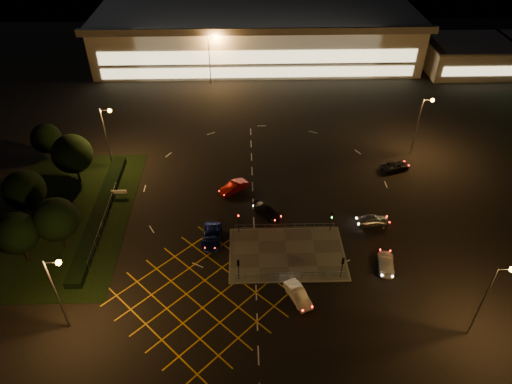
{
  "coord_description": "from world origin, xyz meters",
  "views": [
    {
      "loc": [
        -2.95,
        -41.94,
        41.13
      ],
      "look_at": [
        -1.59,
        8.13,
        2.0
      ],
      "focal_mm": 32.0,
      "sensor_mm": 36.0,
      "label": 1
    }
  ],
  "objects_px": {
    "car_far_dkgrey": "(267,211)",
    "car_circ_red": "(234,187)",
    "car_left_blue": "(212,236)",
    "signal_nw": "(239,219)",
    "signal_sw": "(238,266)",
    "car_approach_white": "(386,263)",
    "car_east_grey": "(395,166)",
    "signal_se": "(343,264)",
    "signal_ne": "(332,218)",
    "car_right_silver": "(373,220)",
    "car_queue_white": "(298,295)"
  },
  "relations": [
    {
      "from": "car_far_dkgrey",
      "to": "car_circ_red",
      "type": "height_order",
      "value": "car_circ_red"
    },
    {
      "from": "car_circ_red",
      "to": "car_far_dkgrey",
      "type": "bearing_deg",
      "value": 2.95
    },
    {
      "from": "signal_nw",
      "to": "car_left_blue",
      "type": "height_order",
      "value": "signal_nw"
    },
    {
      "from": "car_left_blue",
      "to": "car_east_grey",
      "type": "height_order",
      "value": "car_left_blue"
    },
    {
      "from": "car_right_silver",
      "to": "car_approach_white",
      "type": "relative_size",
      "value": 0.94
    },
    {
      "from": "signal_se",
      "to": "signal_ne",
      "type": "bearing_deg",
      "value": -90.0
    },
    {
      "from": "signal_se",
      "to": "car_east_grey",
      "type": "xyz_separation_m",
      "value": [
        12.29,
        21.85,
        -1.73
      ]
    },
    {
      "from": "signal_sw",
      "to": "car_left_blue",
      "type": "distance_m",
      "value": 7.73
    },
    {
      "from": "signal_se",
      "to": "car_queue_white",
      "type": "relative_size",
      "value": 0.72
    },
    {
      "from": "signal_se",
      "to": "signal_ne",
      "type": "height_order",
      "value": "same"
    },
    {
      "from": "car_circ_red",
      "to": "car_right_silver",
      "type": "bearing_deg",
      "value": 29.73
    },
    {
      "from": "signal_sw",
      "to": "car_far_dkgrey",
      "type": "distance_m",
      "value": 12.33
    },
    {
      "from": "car_queue_white",
      "to": "car_circ_red",
      "type": "height_order",
      "value": "car_circ_red"
    },
    {
      "from": "car_east_grey",
      "to": "car_approach_white",
      "type": "relative_size",
      "value": 1.04
    },
    {
      "from": "car_circ_red",
      "to": "car_east_grey",
      "type": "bearing_deg",
      "value": 63.04
    },
    {
      "from": "car_circ_red",
      "to": "signal_se",
      "type": "bearing_deg",
      "value": -0.93
    },
    {
      "from": "car_left_blue",
      "to": "signal_nw",
      "type": "bearing_deg",
      "value": 22.73
    },
    {
      "from": "signal_sw",
      "to": "car_queue_white",
      "type": "distance_m",
      "value": 7.48
    },
    {
      "from": "signal_ne",
      "to": "car_far_dkgrey",
      "type": "bearing_deg",
      "value": 156.18
    },
    {
      "from": "signal_ne",
      "to": "car_right_silver",
      "type": "distance_m",
      "value": 6.28
    },
    {
      "from": "car_right_silver",
      "to": "signal_se",
      "type": "bearing_deg",
      "value": 145.32
    },
    {
      "from": "car_right_silver",
      "to": "car_circ_red",
      "type": "xyz_separation_m",
      "value": [
        -18.72,
        7.69,
        0.03
      ]
    },
    {
      "from": "car_queue_white",
      "to": "car_right_silver",
      "type": "xyz_separation_m",
      "value": [
        11.27,
        12.3,
        -0.01
      ]
    },
    {
      "from": "signal_ne",
      "to": "car_east_grey",
      "type": "relative_size",
      "value": 0.68
    },
    {
      "from": "car_queue_white",
      "to": "car_left_blue",
      "type": "xyz_separation_m",
      "value": [
        -10.15,
        9.7,
        -0.01
      ]
    },
    {
      "from": "car_far_dkgrey",
      "to": "car_east_grey",
      "type": "relative_size",
      "value": 0.96
    },
    {
      "from": "signal_ne",
      "to": "car_far_dkgrey",
      "type": "relative_size",
      "value": 0.72
    },
    {
      "from": "signal_nw",
      "to": "car_east_grey",
      "type": "relative_size",
      "value": 0.68
    },
    {
      "from": "car_approach_white",
      "to": "car_east_grey",
      "type": "bearing_deg",
      "value": -96.97
    },
    {
      "from": "signal_sw",
      "to": "car_far_dkgrey",
      "type": "bearing_deg",
      "value": -108.53
    },
    {
      "from": "car_circ_red",
      "to": "car_east_grey",
      "type": "relative_size",
      "value": 0.97
    },
    {
      "from": "signal_nw",
      "to": "car_circ_red",
      "type": "distance_m",
      "value": 9.17
    },
    {
      "from": "signal_nw",
      "to": "car_approach_white",
      "type": "relative_size",
      "value": 0.71
    },
    {
      "from": "signal_ne",
      "to": "car_right_silver",
      "type": "bearing_deg",
      "value": 12.41
    },
    {
      "from": "car_left_blue",
      "to": "car_east_grey",
      "type": "bearing_deg",
      "value": 31.08
    },
    {
      "from": "signal_sw",
      "to": "car_approach_white",
      "type": "distance_m",
      "value": 17.92
    },
    {
      "from": "signal_sw",
      "to": "car_approach_white",
      "type": "xyz_separation_m",
      "value": [
        17.77,
        1.58,
        -1.72
      ]
    },
    {
      "from": "signal_nw",
      "to": "car_approach_white",
      "type": "height_order",
      "value": "signal_nw"
    },
    {
      "from": "car_left_blue",
      "to": "car_approach_white",
      "type": "height_order",
      "value": "car_left_blue"
    },
    {
      "from": "signal_sw",
      "to": "signal_ne",
      "type": "height_order",
      "value": "same"
    },
    {
      "from": "car_approach_white",
      "to": "car_queue_white",
      "type": "bearing_deg",
      "value": 33.26
    },
    {
      "from": "signal_se",
      "to": "car_circ_red",
      "type": "bearing_deg",
      "value": -52.98
    },
    {
      "from": "signal_nw",
      "to": "car_left_blue",
      "type": "bearing_deg",
      "value": -159.76
    },
    {
      "from": "car_right_silver",
      "to": "car_approach_white",
      "type": "bearing_deg",
      "value": 176.69
    },
    {
      "from": "car_far_dkgrey",
      "to": "car_approach_white",
      "type": "bearing_deg",
      "value": -77.35
    },
    {
      "from": "signal_se",
      "to": "car_far_dkgrey",
      "type": "bearing_deg",
      "value": -54.94
    },
    {
      "from": "car_left_blue",
      "to": "car_approach_white",
      "type": "xyz_separation_m",
      "value": [
        21.27,
        -5.12,
        -0.07
      ]
    },
    {
      "from": "signal_nw",
      "to": "car_east_grey",
      "type": "distance_m",
      "value": 28.02
    },
    {
      "from": "car_approach_white",
      "to": "signal_sw",
      "type": "bearing_deg",
      "value": 15.94
    },
    {
      "from": "signal_se",
      "to": "signal_sw",
      "type": "bearing_deg",
      "value": 0.0
    }
  ]
}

